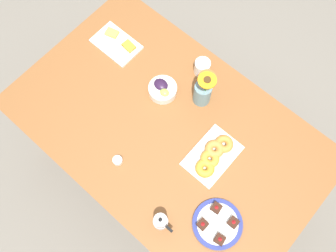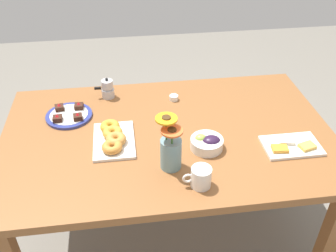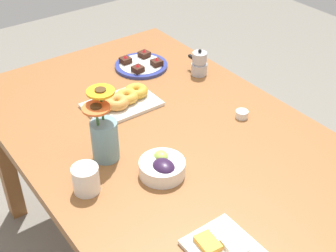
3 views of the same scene
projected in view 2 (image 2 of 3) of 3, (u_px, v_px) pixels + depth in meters
ground_plane at (168, 231)px, 2.25m from camera, size 6.00×6.00×0.00m
dining_table at (168, 146)px, 1.86m from camera, size 1.60×1.00×0.74m
coffee_mug at (201, 177)px, 1.50m from camera, size 0.12×0.08×0.09m
grape_bowl at (207, 143)px, 1.70m from camera, size 0.15×0.15×0.07m
cheese_platter at (291, 146)px, 1.72m from camera, size 0.26×0.17×0.03m
croissant_platter at (113, 138)px, 1.74m from camera, size 0.19×0.28×0.05m
jam_cup_honey at (174, 98)px, 2.05m from camera, size 0.05×0.05×0.03m
dessert_plate at (69, 115)px, 1.92m from camera, size 0.24×0.24×0.05m
flower_vase at (171, 151)px, 1.56m from camera, size 0.11×0.12×0.26m
moka_pot at (108, 89)px, 2.05m from camera, size 0.11×0.07×0.12m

